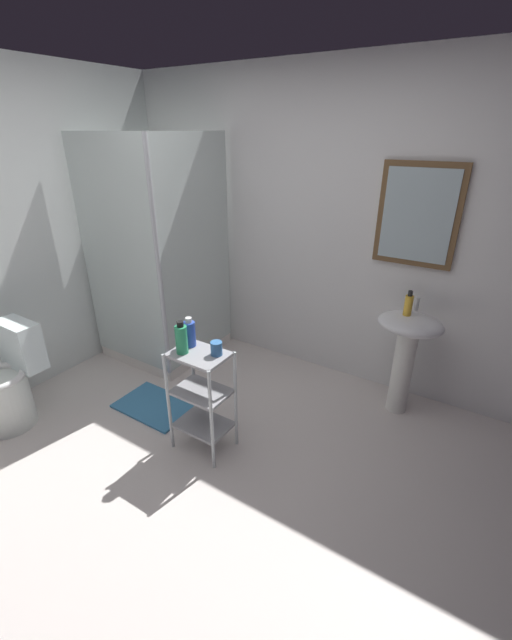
{
  "coord_description": "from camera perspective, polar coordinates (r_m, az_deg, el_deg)",
  "views": [
    {
      "loc": [
        1.38,
        -1.28,
        2.01
      ],
      "look_at": [
        0.03,
        0.84,
        0.83
      ],
      "focal_mm": 22.79,
      "sensor_mm": 36.0,
      "label": 1
    }
  ],
  "objects": [
    {
      "name": "rinse_cup",
      "position": [
        2.52,
        -5.64,
        -3.97
      ],
      "size": [
        0.07,
        0.07,
        0.09
      ],
      "primitive_type": "cylinder",
      "color": "#3870B2",
      "rests_on": "storage_cart"
    },
    {
      "name": "pedestal_sink",
      "position": [
        3.18,
        20.41,
        -3.23
      ],
      "size": [
        0.46,
        0.37,
        0.81
      ],
      "color": "white",
      "rests_on": "ground_plane"
    },
    {
      "name": "hand_soap_bottle",
      "position": [
        3.06,
        20.62,
        2.03
      ],
      "size": [
        0.06,
        0.06,
        0.18
      ],
      "color": "gold",
      "rests_on": "pedestal_sink"
    },
    {
      "name": "shower_stall",
      "position": [
        3.91,
        -12.7,
        1.25
      ],
      "size": [
        0.92,
        0.92,
        2.0
      ],
      "color": "white",
      "rests_on": "ground_plane"
    },
    {
      "name": "ground_plane",
      "position": [
        2.76,
        -10.78,
        -22.35
      ],
      "size": [
        4.2,
        4.2,
        0.02
      ],
      "primitive_type": "cube",
      "color": "silver"
    },
    {
      "name": "toilet",
      "position": [
        3.51,
        -31.48,
        -7.83
      ],
      "size": [
        0.37,
        0.49,
        0.76
      ],
      "color": "white",
      "rests_on": "ground_plane"
    },
    {
      "name": "shampoo_bottle_blue",
      "position": [
        2.63,
        -9.32,
        -1.86
      ],
      "size": [
        0.08,
        0.08,
        0.2
      ],
      "color": "#294AB3",
      "rests_on": "storage_cart"
    },
    {
      "name": "sink_faucet",
      "position": [
        3.18,
        21.67,
        2.13
      ],
      "size": [
        0.03,
        0.03,
        0.1
      ],
      "primitive_type": "cylinder",
      "color": "silver",
      "rests_on": "pedestal_sink"
    },
    {
      "name": "wall_back",
      "position": [
        3.5,
        8.77,
        12.45
      ],
      "size": [
        4.2,
        0.14,
        2.5
      ],
      "color": "white",
      "rests_on": "ground_plane"
    },
    {
      "name": "storage_cart",
      "position": [
        2.73,
        -7.64,
        -10.18
      ],
      "size": [
        0.38,
        0.28,
        0.74
      ],
      "color": "silver",
      "rests_on": "ground_plane"
    },
    {
      "name": "body_wash_bottle_green",
      "position": [
        2.55,
        -10.43,
        -2.63
      ],
      "size": [
        0.08,
        0.08,
        0.22
      ],
      "color": "#2A9C64",
      "rests_on": "storage_cart"
    },
    {
      "name": "bath_mat",
      "position": [
        3.41,
        -13.99,
        -11.59
      ],
      "size": [
        0.6,
        0.4,
        0.02
      ],
      "primitive_type": "cube",
      "color": "teal",
      "rests_on": "ground_plane"
    }
  ]
}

